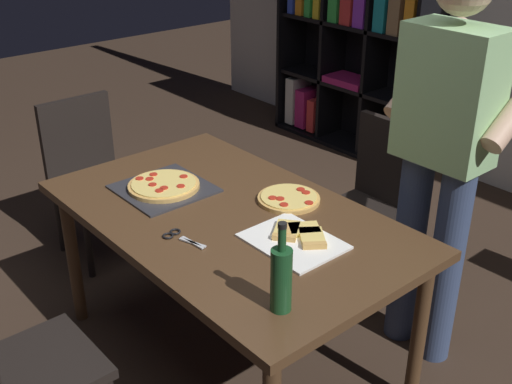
% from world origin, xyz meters
% --- Properties ---
extents(ground_plane, '(12.00, 12.00, 0.00)m').
position_xyz_m(ground_plane, '(0.00, 0.00, 0.00)').
color(ground_plane, '#38281E').
extents(dining_table, '(1.59, 0.95, 0.75)m').
position_xyz_m(dining_table, '(0.00, 0.00, 0.68)').
color(dining_table, '#4C331E').
rests_on(dining_table, ground_plane).
extents(chair_near_camera, '(0.42, 0.42, 0.90)m').
position_xyz_m(chair_near_camera, '(-0.00, -0.96, 0.51)').
color(chair_near_camera, black).
rests_on(chair_near_camera, ground_plane).
extents(chair_far_side, '(0.42, 0.42, 0.90)m').
position_xyz_m(chair_far_side, '(0.00, 0.96, 0.51)').
color(chair_far_side, black).
rests_on(chair_far_side, ground_plane).
extents(chair_left_end, '(0.42, 0.42, 0.90)m').
position_xyz_m(chair_left_end, '(-1.28, 0.00, 0.51)').
color(chair_left_end, black).
rests_on(chair_left_end, ground_plane).
extents(bookshelf, '(1.40, 0.35, 1.95)m').
position_xyz_m(bookshelf, '(-1.45, 2.38, 1.02)').
color(bookshelf, black).
rests_on(bookshelf, ground_plane).
extents(person_serving_pizza, '(0.55, 0.54, 1.75)m').
position_xyz_m(person_serving_pizza, '(0.50, 0.74, 1.00)').
color(person_serving_pizza, '#38476B').
rests_on(person_serving_pizza, ground_plane).
extents(pepperoni_pizza_on_tray, '(0.38, 0.38, 0.04)m').
position_xyz_m(pepperoni_pizza_on_tray, '(-0.36, -0.08, 0.77)').
color(pepperoni_pizza_on_tray, '#2D2D33').
rests_on(pepperoni_pizza_on_tray, dining_table).
extents(pizza_slices_on_towel, '(0.36, 0.29, 0.03)m').
position_xyz_m(pizza_slices_on_towel, '(0.34, 0.06, 0.76)').
color(pizza_slices_on_towel, white).
rests_on(pizza_slices_on_towel, dining_table).
extents(wine_bottle, '(0.07, 0.07, 0.32)m').
position_xyz_m(wine_bottle, '(0.62, -0.27, 0.87)').
color(wine_bottle, '#194723').
rests_on(wine_bottle, dining_table).
extents(kitchen_scissors, '(0.20, 0.09, 0.01)m').
position_xyz_m(kitchen_scissors, '(0.03, -0.27, 0.76)').
color(kitchen_scissors, silver).
rests_on(kitchen_scissors, dining_table).
extents(second_pizza_plain, '(0.27, 0.27, 0.03)m').
position_xyz_m(second_pizza_plain, '(0.08, 0.27, 0.76)').
color(second_pizza_plain, tan).
rests_on(second_pizza_plain, dining_table).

